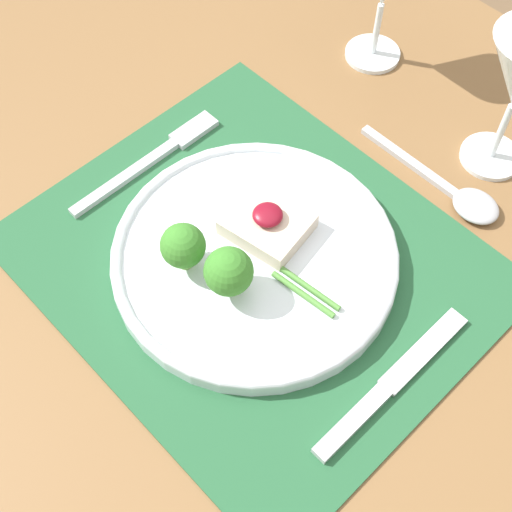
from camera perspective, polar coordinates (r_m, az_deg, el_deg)
The scene contains 7 objects.
ground_plane at distance 1.45m, azimuth -0.05°, elevation -17.03°, with size 8.00×8.00×0.00m, color brown.
dining_table at distance 0.81m, azimuth -0.09°, elevation -3.94°, with size 1.52×1.01×0.78m.
placemat at distance 0.73m, azimuth -0.10°, elevation -0.55°, with size 0.45×0.38×0.00m, color #235633.
dinner_plate at distance 0.71m, azimuth -0.22°, elevation -0.24°, with size 0.29×0.29×0.07m.
fork at distance 0.81m, azimuth -8.00°, elevation 7.92°, with size 0.02×0.20×0.01m.
knife at distance 0.67m, azimuth 10.11°, elevation -10.63°, with size 0.02×0.20×0.01m.
spoon at distance 0.80m, azimuth 16.08°, elevation 4.62°, with size 0.18×0.04×0.02m.
Camera 1 is at (0.28, -0.27, 1.40)m, focal length 50.00 mm.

